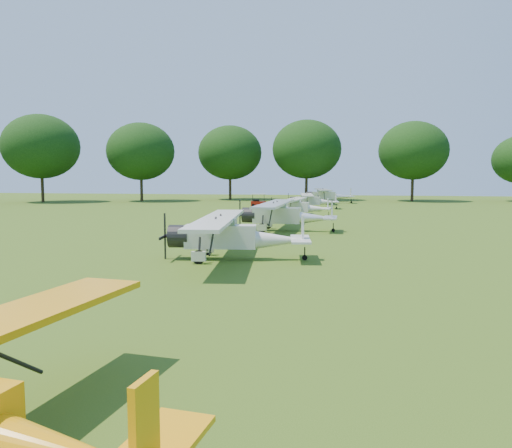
{
  "coord_description": "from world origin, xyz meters",
  "views": [
    {
      "loc": [
        5.26,
        -24.05,
        3.77
      ],
      "look_at": [
        0.51,
        0.45,
        1.4
      ],
      "focal_mm": 35.0,
      "sensor_mm": 36.0,
      "label": 1
    }
  ],
  "objects_px": {
    "aircraft_5": "(299,205)",
    "golf_cart": "(258,202)",
    "aircraft_7": "(327,194)",
    "aircraft_6": "(311,200)",
    "aircraft_3": "(232,233)",
    "aircraft_4": "(284,213)"
  },
  "relations": [
    {
      "from": "aircraft_5",
      "to": "golf_cart",
      "type": "xyz_separation_m",
      "value": [
        -6.76,
        14.87,
        -0.52
      ]
    },
    {
      "from": "aircraft_7",
      "to": "aircraft_6",
      "type": "bearing_deg",
      "value": -104.02
    },
    {
      "from": "aircraft_3",
      "to": "aircraft_4",
      "type": "relative_size",
      "value": 0.99
    },
    {
      "from": "aircraft_5",
      "to": "aircraft_3",
      "type": "bearing_deg",
      "value": -87.3
    },
    {
      "from": "aircraft_3",
      "to": "aircraft_7",
      "type": "relative_size",
      "value": 0.96
    },
    {
      "from": "aircraft_7",
      "to": "aircraft_5",
      "type": "bearing_deg",
      "value": -102.08
    },
    {
      "from": "aircraft_3",
      "to": "aircraft_5",
      "type": "xyz_separation_m",
      "value": [
        0.36,
        25.21,
        -0.18
      ]
    },
    {
      "from": "aircraft_5",
      "to": "aircraft_7",
      "type": "height_order",
      "value": "aircraft_7"
    },
    {
      "from": "aircraft_3",
      "to": "aircraft_7",
      "type": "xyz_separation_m",
      "value": [
        1.79,
        50.1,
        0.05
      ]
    },
    {
      "from": "aircraft_7",
      "to": "aircraft_3",
      "type": "bearing_deg",
      "value": -100.84
    },
    {
      "from": "aircraft_6",
      "to": "golf_cart",
      "type": "relative_size",
      "value": 4.63
    },
    {
      "from": "aircraft_4",
      "to": "aircraft_7",
      "type": "xyz_separation_m",
      "value": [
        1.08,
        37.7,
        0.02
      ]
    },
    {
      "from": "aircraft_7",
      "to": "golf_cart",
      "type": "relative_size",
      "value": 5.43
    },
    {
      "from": "aircraft_5",
      "to": "aircraft_7",
      "type": "xyz_separation_m",
      "value": [
        1.43,
        24.9,
        0.22
      ]
    },
    {
      "from": "aircraft_6",
      "to": "aircraft_4",
      "type": "bearing_deg",
      "value": -96.13
    },
    {
      "from": "aircraft_6",
      "to": "aircraft_7",
      "type": "xyz_separation_m",
      "value": [
        1.19,
        13.03,
        0.19
      ]
    },
    {
      "from": "aircraft_6",
      "to": "golf_cart",
      "type": "height_order",
      "value": "aircraft_6"
    },
    {
      "from": "aircraft_3",
      "to": "aircraft_5",
      "type": "distance_m",
      "value": 25.21
    },
    {
      "from": "aircraft_3",
      "to": "aircraft_4",
      "type": "height_order",
      "value": "aircraft_4"
    },
    {
      "from": "aircraft_4",
      "to": "aircraft_5",
      "type": "bearing_deg",
      "value": 91.04
    },
    {
      "from": "aircraft_4",
      "to": "aircraft_3",
      "type": "bearing_deg",
      "value": -93.81
    },
    {
      "from": "aircraft_6",
      "to": "aircraft_7",
      "type": "relative_size",
      "value": 0.85
    }
  ]
}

